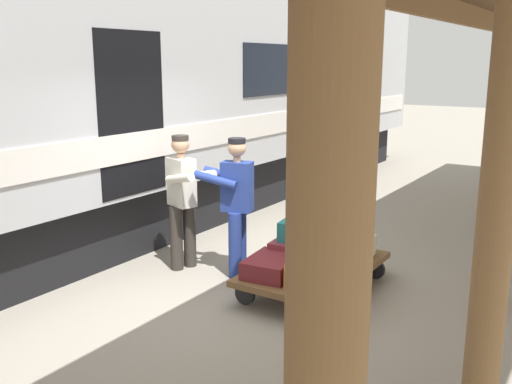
{
  "coord_description": "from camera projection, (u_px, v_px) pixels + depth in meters",
  "views": [
    {
      "loc": [
        -3.22,
        5.06,
        2.57
      ],
      "look_at": [
        0.2,
        -0.18,
        1.15
      ],
      "focal_mm": 40.16,
      "sensor_mm": 36.0,
      "label": 1
    }
  ],
  "objects": [
    {
      "name": "suitcase_burgundy_valise",
      "position": [
        295.0,
        251.0,
        6.64
      ],
      "size": [
        0.5,
        0.59,
        0.26
      ],
      "primitive_type": "cube",
      "rotation": [
        0.0,
        0.0,
        0.09
      ],
      "color": "maroon",
      "rests_on": "luggage_cart"
    },
    {
      "name": "suitcase_yellow_case",
      "position": [
        315.0,
        241.0,
        7.06
      ],
      "size": [
        0.41,
        0.46,
        0.22
      ],
      "primitive_type": "cube",
      "rotation": [
        0.0,
        0.0,
        0.05
      ],
      "color": "gold",
      "rests_on": "luggage_cart"
    },
    {
      "name": "suitcase_orange_carryall",
      "position": [
        313.0,
        272.0,
        5.95
      ],
      "size": [
        0.48,
        0.58,
        0.27
      ],
      "primitive_type": "cube",
      "rotation": [
        0.0,
        0.0,
        0.09
      ],
      "color": "#CC6B23",
      "rests_on": "luggage_cart"
    },
    {
      "name": "train_car",
      "position": [
        52.0,
        101.0,
        7.77
      ],
      "size": [
        3.03,
        20.05,
        4.0
      ],
      "color": "#B7BABF",
      "rests_on": "ground_plane"
    },
    {
      "name": "porter_by_door",
      "position": [
        183.0,
        198.0,
        7.13
      ],
      "size": [
        0.73,
        0.56,
        1.7
      ],
      "color": "#332D28",
      "rests_on": "ground_plane"
    },
    {
      "name": "suitcase_olive_duffel",
      "position": [
        335.0,
        263.0,
        6.38
      ],
      "size": [
        0.49,
        0.54,
        0.16
      ],
      "primitive_type": "cube",
      "rotation": [
        0.0,
        0.0,
        -0.11
      ],
      "color": "brown",
      "rests_on": "luggage_cart"
    },
    {
      "name": "suitcase_maroon_trunk",
      "position": [
        272.0,
        266.0,
        6.23
      ],
      "size": [
        0.56,
        0.69,
        0.2
      ],
      "primitive_type": "cube",
      "rotation": [
        0.0,
        0.0,
        0.11
      ],
      "color": "maroon",
      "rests_on": "luggage_cart"
    },
    {
      "name": "suitcase_cream_canvas",
      "position": [
        353.0,
        247.0,
        6.79
      ],
      "size": [
        0.47,
        0.52,
        0.24
      ],
      "primitive_type": "cube",
      "rotation": [
        0.0,
        0.0,
        0.11
      ],
      "color": "beige",
      "rests_on": "luggage_cart"
    },
    {
      "name": "suitcase_teal_softside",
      "position": [
        299.0,
        230.0,
        6.6
      ],
      "size": [
        0.46,
        0.46,
        0.23
      ],
      "primitive_type": "cube",
      "rotation": [
        0.0,
        0.0,
        0.17
      ],
      "color": "#1E666B",
      "rests_on": "suitcase_burgundy_valise"
    },
    {
      "name": "ground_plane",
      "position": [
        262.0,
        297.0,
        6.42
      ],
      "size": [
        60.0,
        60.0,
        0.0
      ],
      "primitive_type": "plane",
      "color": "gray"
    },
    {
      "name": "porter_in_overalls",
      "position": [
        236.0,
        202.0,
        6.9
      ],
      "size": [
        0.73,
        0.56,
        1.7
      ],
      "color": "navy",
      "rests_on": "ground_plane"
    },
    {
      "name": "luggage_cart",
      "position": [
        314.0,
        269.0,
        6.54
      ],
      "size": [
        1.14,
        1.87,
        0.31
      ],
      "color": "brown",
      "rests_on": "ground_plane"
    },
    {
      "name": "suitcase_brown_leather",
      "position": [
        336.0,
        250.0,
        6.33
      ],
      "size": [
        0.5,
        0.51,
        0.15
      ],
      "primitive_type": "cube",
      "rotation": [
        0.0,
        0.0,
        0.16
      ],
      "color": "brown",
      "rests_on": "suitcase_olive_duffel"
    }
  ]
}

